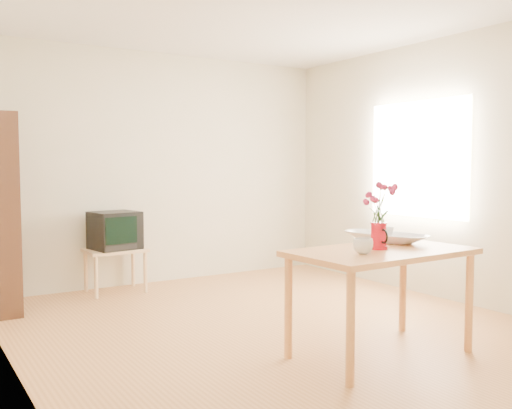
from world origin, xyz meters
TOP-DOWN VIEW (x-y plane):
  - room at (0.03, 0.00)m, footprint 4.50×4.50m
  - table at (0.25, -0.96)m, footprint 1.31×0.78m
  - tv_stand at (-0.70, 1.97)m, footprint 0.60×0.45m
  - pitcher at (0.24, -0.93)m, footprint 0.13×0.20m
  - flowers at (0.24, -0.93)m, footprint 0.22×0.22m
  - mug at (0.00, -1.03)m, footprint 0.19×0.19m
  - bowl at (0.55, -0.70)m, footprint 0.53×0.53m
  - teacup_a at (0.51, -0.70)m, footprint 0.08×0.08m
  - teacup_b at (0.59, -0.68)m, footprint 0.09×0.09m
  - television at (-0.70, 1.98)m, footprint 0.51×0.49m

SIDE VIEW (x-z plane):
  - tv_stand at x=-0.70m, z-range 0.16..0.62m
  - table at x=0.25m, z-range 0.28..1.03m
  - television at x=-0.70m, z-range 0.46..0.86m
  - mug at x=0.00m, z-range 0.75..0.85m
  - pitcher at x=0.24m, z-range 0.74..0.93m
  - teacup_a at x=0.51m, z-range 0.88..0.94m
  - teacup_b at x=0.59m, z-range 0.88..0.95m
  - bowl at x=0.55m, z-range 0.75..1.16m
  - flowers at x=0.24m, z-range 0.93..1.24m
  - room at x=0.03m, z-range -0.95..3.55m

